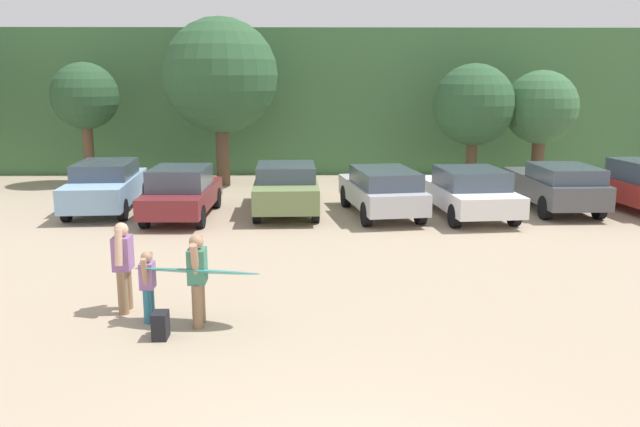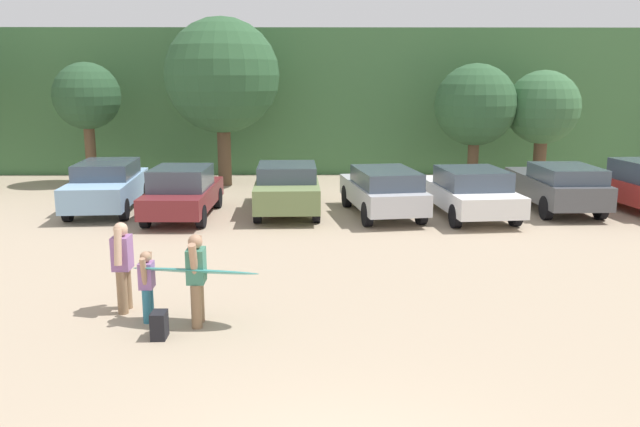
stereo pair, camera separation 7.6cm
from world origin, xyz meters
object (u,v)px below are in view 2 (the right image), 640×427
person_companion (123,261)px  surfboard_teal (195,271)px  parked_car_sky_blue (107,185)px  person_child (147,282)px  backpack_dropped (159,325)px  parked_car_silver (383,190)px  parked_car_olive_green (287,187)px  person_adult (197,274)px  parked_car_maroon (183,192)px  parked_car_white (469,191)px  parked_car_dark_gray (557,185)px

person_companion → surfboard_teal: size_ratio=0.72×
parked_car_sky_blue → person_child: bearing=-163.5°
backpack_dropped → parked_car_silver: bearing=64.0°
parked_car_olive_green → parked_car_silver: parked_car_olive_green is taller
person_adult → parked_car_sky_blue: bearing=-65.5°
person_adult → person_companion: 1.62m
parked_car_maroon → surfboard_teal: size_ratio=1.91×
parked_car_maroon → person_adult: 9.00m
parked_car_maroon → person_companion: person_companion is taller
parked_car_maroon → parked_car_silver: (6.07, 0.17, 0.01)m
parked_car_maroon → parked_car_white: bearing=-88.6°
parked_car_silver → person_companion: person_companion is taller
backpack_dropped → parked_car_dark_gray: bearing=45.0°
backpack_dropped → person_companion: bearing=125.5°
parked_car_dark_gray → backpack_dropped: parked_car_dark_gray is taller
person_adult → person_child: bearing=-13.2°
person_adult → backpack_dropped: (-0.53, -0.58, -0.68)m
parked_car_olive_green → parked_car_white: (5.57, -0.73, -0.03)m
parked_car_dark_gray → parked_car_maroon: bearing=93.2°
parked_car_sky_blue → backpack_dropped: (4.03, -10.49, -0.60)m
parked_car_olive_green → person_companion: size_ratio=2.92×
parked_car_olive_green → surfboard_teal: bearing=171.1°
person_child → backpack_dropped: (0.37, -0.79, -0.49)m
parked_car_silver → person_child: size_ratio=3.68×
person_adult → person_child: size_ratio=1.28×
parked_car_olive_green → parked_car_dark_gray: bearing=-90.7°
parked_car_sky_blue → surfboard_teal: size_ratio=2.06×
parked_car_olive_green → parked_car_dark_gray: 8.58m
person_companion → surfboard_teal: bearing=155.3°
parked_car_white → person_companion: size_ratio=2.84×
parked_car_maroon → person_child: bearing=-172.1°
person_child → person_companion: size_ratio=0.76×
parked_car_maroon → parked_car_dark_gray: bearing=-84.4°
parked_car_white → parked_car_dark_gray: parked_car_dark_gray is taller
parked_car_maroon → surfboard_teal: parked_car_maroon is taller
parked_car_silver → parked_car_white: size_ratio=0.98×
person_child → surfboard_teal: person_child is taller
parked_car_silver → parked_car_dark_gray: 5.68m
parked_car_dark_gray → person_adult: bearing=133.6°
parked_car_dark_gray → surfboard_teal: 13.75m
parked_car_olive_green → parked_car_dark_gray: (8.57, 0.15, 0.00)m
parked_car_maroon → backpack_dropped: bearing=-170.4°
parked_car_sky_blue → parked_car_white: (11.31, -1.07, -0.04)m
parked_car_olive_green → person_child: bearing=165.8°
parked_car_white → backpack_dropped: bearing=136.5°
parked_car_maroon → parked_car_silver: size_ratio=0.96×
surfboard_teal → backpack_dropped: (-0.51, -0.64, -0.72)m
parked_car_sky_blue → surfboard_teal: bearing=-159.4°
person_companion → surfboard_teal: 1.57m
parked_car_white → person_companion: bearing=128.9°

